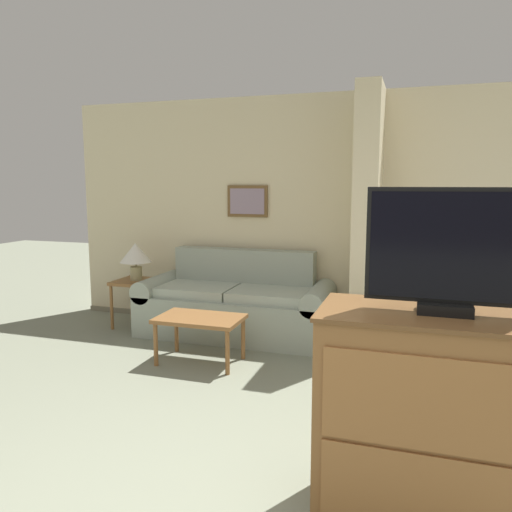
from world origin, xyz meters
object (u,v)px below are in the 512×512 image
object	(u,v)px
bed	(512,356)
couch	(236,305)
coffee_table	(200,322)
tv	(448,252)
table_lamp	(136,255)
tv_dresser	(438,422)

from	to	relation	value
bed	couch	bearing A→B (deg)	165.72
coffee_table	tv	bearing A→B (deg)	-40.44
couch	table_lamp	world-z (taller)	table_lamp
tv_dresser	tv	world-z (taller)	tv
table_lamp	tv_dresser	size ratio (longest dim) A/B	0.38
tv	coffee_table	bearing A→B (deg)	139.56
coffee_table	tv_dresser	xyz separation A→B (m)	(1.99, -1.70, 0.15)
couch	tv	distance (m)	3.43
table_lamp	couch	bearing A→B (deg)	2.01
coffee_table	bed	world-z (taller)	bed
coffee_table	tv	distance (m)	2.79
tv	table_lamp	bearing A→B (deg)	141.06
table_lamp	bed	size ratio (longest dim) A/B	0.20
tv_dresser	coffee_table	bearing A→B (deg)	139.54
table_lamp	bed	world-z (taller)	table_lamp
couch	bed	xyz separation A→B (m)	(2.62, -0.67, -0.06)
couch	table_lamp	size ratio (longest dim) A/B	4.85
tv_dresser	tv	size ratio (longest dim) A/B	1.58
table_lamp	tv	bearing A→B (deg)	-38.94
table_lamp	tv	world-z (taller)	tv
couch	coffee_table	distance (m)	0.91
table_lamp	tv	xyz separation A→B (m)	(3.18, -2.57, 0.50)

